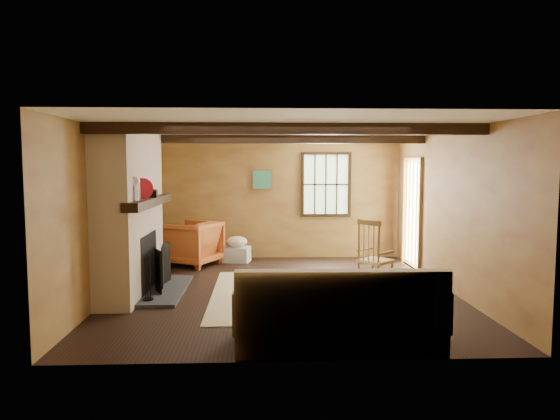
{
  "coord_description": "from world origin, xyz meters",
  "views": [
    {
      "loc": [
        -0.35,
        -7.38,
        1.87
      ],
      "look_at": [
        -0.03,
        0.4,
        1.19
      ],
      "focal_mm": 32.0,
      "sensor_mm": 36.0,
      "label": 1
    }
  ],
  "objects_px": {
    "rocking_chair": "(374,259)",
    "armchair": "(192,243)",
    "fireplace": "(132,218)",
    "sofa": "(338,316)",
    "laundry_basket": "(237,254)"
  },
  "relations": [
    {
      "from": "sofa",
      "to": "laundry_basket",
      "type": "height_order",
      "value": "sofa"
    },
    {
      "from": "rocking_chair",
      "to": "sofa",
      "type": "xyz_separation_m",
      "value": [
        -0.94,
        -2.45,
        -0.14
      ]
    },
    {
      "from": "armchair",
      "to": "sofa",
      "type": "bearing_deg",
      "value": 53.12
    },
    {
      "from": "sofa",
      "to": "armchair",
      "type": "xyz_separation_m",
      "value": [
        -2.1,
        4.32,
        0.11
      ]
    },
    {
      "from": "fireplace",
      "to": "laundry_basket",
      "type": "height_order",
      "value": "fireplace"
    },
    {
      "from": "fireplace",
      "to": "rocking_chair",
      "type": "distance_m",
      "value": 3.69
    },
    {
      "from": "fireplace",
      "to": "rocking_chair",
      "type": "xyz_separation_m",
      "value": [
        3.63,
        0.13,
        -0.65
      ]
    },
    {
      "from": "armchair",
      "to": "laundry_basket",
      "type": "bearing_deg",
      "value": 136.44
    },
    {
      "from": "rocking_chair",
      "to": "armchair",
      "type": "relative_size",
      "value": 1.15
    },
    {
      "from": "rocking_chair",
      "to": "laundry_basket",
      "type": "relative_size",
      "value": 2.14
    },
    {
      "from": "laundry_basket",
      "to": "armchair",
      "type": "height_order",
      "value": "armchair"
    },
    {
      "from": "rocking_chair",
      "to": "laundry_basket",
      "type": "xyz_separation_m",
      "value": [
        -2.21,
        2.16,
        -0.3
      ]
    },
    {
      "from": "rocking_chair",
      "to": "armchair",
      "type": "height_order",
      "value": "rocking_chair"
    },
    {
      "from": "rocking_chair",
      "to": "armchair",
      "type": "bearing_deg",
      "value": 17.07
    },
    {
      "from": "fireplace",
      "to": "sofa",
      "type": "height_order",
      "value": "fireplace"
    }
  ]
}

